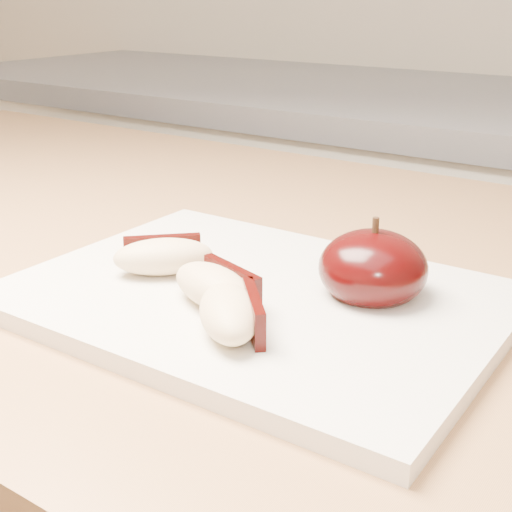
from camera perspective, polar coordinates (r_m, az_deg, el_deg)
The scene contains 6 objects.
back_cabinet at distance 1.36m, azimuth 19.14°, elevation -8.38°, with size 2.40×0.62×0.94m.
cutting_board at distance 0.49m, azimuth 0.00°, elevation -3.47°, with size 0.32×0.24×0.01m, color silver.
apple_half at distance 0.48m, azimuth 9.33°, elevation -0.97°, with size 0.09×0.09×0.06m.
apple_wedge_a at distance 0.51m, azimuth -7.43°, elevation 0.01°, with size 0.07×0.07×0.03m.
apple_wedge_b at distance 0.46m, azimuth -3.25°, elevation -2.41°, with size 0.08×0.05×0.03m.
apple_wedge_c at distance 0.42m, azimuth -1.97°, elevation -4.54°, with size 0.07×0.08×0.03m.
Camera 1 is at (0.28, 0.03, 1.11)m, focal length 50.00 mm.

